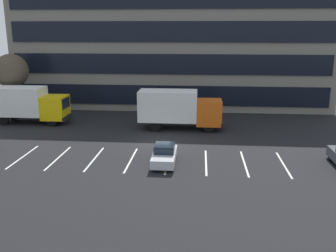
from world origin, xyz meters
TOP-DOWN VIEW (x-y plane):
  - ground_plane at (0.00, 0.00)m, footprint 120.00×120.00m
  - office_building at (0.00, 17.95)m, footprint 37.99×11.00m
  - lot_markings at (0.00, -4.37)m, footprint 19.74×5.40m
  - box_truck_yellow at (-14.06, 5.91)m, footprint 8.07×2.67m
  - box_truck_orange at (1.61, 4.89)m, footprint 8.12×2.69m
  - sedan_silver at (1.18, -4.87)m, footprint 1.63×3.89m
  - bare_tree at (-17.00, 8.97)m, footprint 3.67×3.67m

SIDE VIEW (x-z plane):
  - ground_plane at x=0.00m, z-range 0.00..0.00m
  - lot_markings at x=0.00m, z-range 0.00..0.01m
  - sedan_silver at x=1.18m, z-range -0.04..1.35m
  - box_truck_yellow at x=-14.06m, z-range 0.24..3.98m
  - box_truck_orange at x=1.61m, z-range 0.24..4.00m
  - bare_tree at x=-17.00m, z-range 1.59..8.48m
  - office_building at x=0.00m, z-range 0.00..14.40m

